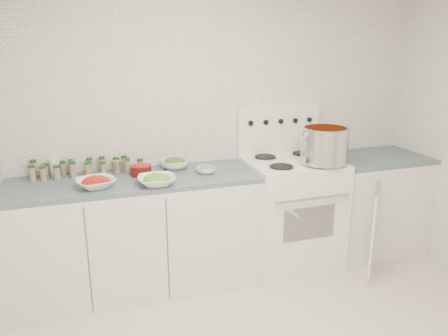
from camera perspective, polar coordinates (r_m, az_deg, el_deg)
The scene contains 13 objects.
room_walls at distance 2.31m, azimuth 12.25°, elevation 7.78°, with size 3.54×3.04×2.52m.
counter_left at distance 3.48m, azimuth -11.23°, elevation -8.44°, with size 1.85×0.62×0.90m.
stove at distance 3.81m, azimuth 8.62°, elevation -5.34°, with size 0.76×0.70×1.36m.
counter_right at distance 4.25m, azimuth 18.59°, elevation -4.44°, with size 0.89×0.94×0.90m.
stock_pot at distance 3.58m, azimuth 13.02°, elevation 3.10°, with size 0.39×0.37×0.28m.
bowl_tomato at distance 3.17m, azimuth -16.40°, elevation -1.83°, with size 0.32×0.32×0.09m.
bowl_snowpea at distance 3.13m, azimuth -8.79°, elevation -1.56°, with size 0.28×0.28×0.09m.
bowl_broccoli at distance 3.53m, azimuth -6.47°, elevation 0.63°, with size 0.25×0.25×0.09m.
bowl_zucchini at distance 3.38m, azimuth -2.35°, elevation -0.20°, with size 0.19×0.19×0.06m.
bowl_pepper at distance 3.38m, azimuth -10.77°, elevation -0.19°, with size 0.16×0.16×0.10m.
salt_canister at distance 3.55m, azimuth -21.26°, elevation 0.09°, with size 0.07×0.07×0.14m, color white.
tin_can at distance 3.47m, azimuth -13.75°, elevation 0.11°, with size 0.08×0.08×0.10m, color gray.
spice_cluster at distance 3.49m, azimuth -18.11°, elevation 0.03°, with size 0.83×0.16×0.14m.
Camera 1 is at (-1.16, -1.97, 1.87)m, focal length 35.00 mm.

